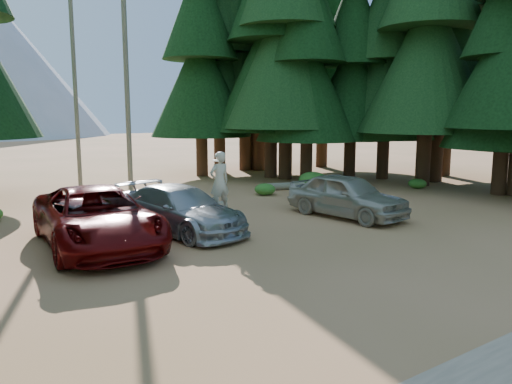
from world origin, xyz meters
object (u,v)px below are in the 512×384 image
at_px(red_pickup, 97,217).
at_px(frisbee_player, 219,182).
at_px(silver_minivan_center, 181,210).
at_px(log_left, 166,211).
at_px(log_right, 314,185).
at_px(log_mid, 114,214).
at_px(silver_minivan_right, 347,195).

relative_size(red_pickup, frisbee_player, 3.15).
height_order(silver_minivan_center, log_left, silver_minivan_center).
height_order(log_left, log_right, log_right).
distance_m(red_pickup, frisbee_player, 3.87).
relative_size(log_mid, log_right, 0.72).
xyz_separation_m(silver_minivan_right, frisbee_player, (-4.81, 0.73, 0.79)).
bearing_deg(red_pickup, log_mid, 69.43).
bearing_deg(red_pickup, frisbee_player, 0.58).
height_order(log_mid, log_right, log_right).
bearing_deg(log_left, frisbee_player, -76.05).
xyz_separation_m(log_left, log_right, (8.80, 2.00, 0.00)).
bearing_deg(silver_minivan_right, log_right, 51.93).
bearing_deg(frisbee_player, silver_minivan_center, -26.42).
distance_m(silver_minivan_right, log_mid, 8.32).
xyz_separation_m(red_pickup, log_right, (12.14, 4.88, -0.66)).
relative_size(silver_minivan_center, silver_minivan_right, 1.08).
bearing_deg(log_mid, frisbee_player, -54.97).
bearing_deg(log_mid, log_right, 12.55).
bearing_deg(red_pickup, silver_minivan_right, -2.24).
bearing_deg(silver_minivan_center, log_left, 64.53).
bearing_deg(log_left, silver_minivan_right, -30.53).
xyz_separation_m(red_pickup, log_mid, (1.63, 3.53, -0.67)).
xyz_separation_m(silver_minivan_center, log_mid, (-1.04, 3.27, -0.56)).
height_order(frisbee_player, log_right, frisbee_player).
height_order(silver_minivan_center, silver_minivan_right, silver_minivan_right).
relative_size(frisbee_player, log_left, 0.39).
relative_size(red_pickup, log_right, 1.10).
bearing_deg(log_mid, red_pickup, -109.58).
bearing_deg(silver_minivan_center, silver_minivan_right, -23.03).
relative_size(log_left, log_mid, 1.24).
bearing_deg(log_right, red_pickup, -140.29).
distance_m(silver_minivan_center, log_mid, 3.48).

